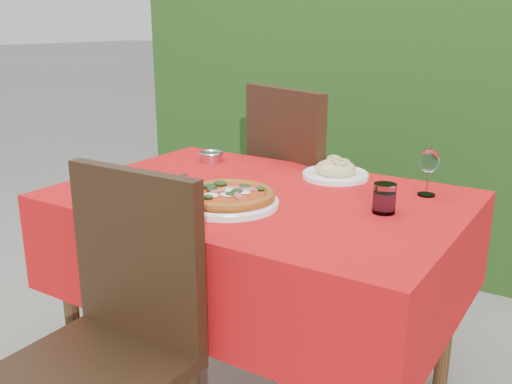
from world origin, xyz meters
The scene contains 10 objects.
hedge centered at (0.00, 1.55, 0.92)m, with size 3.20×0.55×1.78m.
dining_table centered at (0.00, 0.00, 0.60)m, with size 1.26×0.86×0.75m.
chair_near centered at (-0.07, -0.59, 0.53)m, with size 0.42×0.42×0.92m.
chair_far centered at (-0.15, 0.59, 0.59)m, with size 0.60×0.60×1.02m.
pizza_plate centered at (-0.01, -0.16, 0.77)m, with size 0.30×0.30×0.06m.
pasta_plate centered at (0.12, 0.30, 0.77)m, with size 0.23×0.23×0.07m.
water_glass centered at (0.40, 0.03, 0.79)m, with size 0.07×0.07×0.09m.
wine_glass centered at (0.45, 0.26, 0.85)m, with size 0.06×0.06×0.15m.
fork centered at (-0.33, -0.03, 0.75)m, with size 0.02×0.16×0.00m, color silver.
steel_ramekin centered at (-0.39, 0.27, 0.76)m, with size 0.09×0.09×0.03m, color #B6B7BE.
Camera 1 is at (0.93, -1.47, 1.27)m, focal length 40.00 mm.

